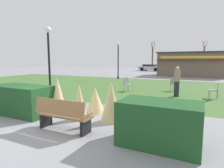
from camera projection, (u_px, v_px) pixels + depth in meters
ground_plane at (44, 130)px, 5.51m from camera, size 80.00×80.00×0.00m
lawn_patch at (142, 87)px, 14.04m from camera, size 36.00×12.00×0.01m
park_bench at (63, 115)px, 5.39m from camera, size 1.70×0.53×0.95m
hedge_left at (21, 100)px, 7.11m from camera, size 2.40×1.10×1.08m
hedge_right at (159, 123)px, 4.50m from camera, size 1.89×1.10×1.07m
ornamental_grass_behind_left at (111, 102)px, 6.20m from camera, size 0.71×0.71×1.34m
ornamental_grass_behind_right at (58, 96)px, 7.03m from camera, size 0.66×0.66×1.40m
ornamental_grass_behind_center at (79, 102)px, 6.44m from camera, size 0.53×0.53×1.23m
ornamental_grass_behind_far at (95, 100)px, 7.28m from camera, size 0.72×0.72×0.99m
lamppost_mid at (49, 52)px, 10.65m from camera, size 0.36×0.36×3.90m
lamppost_far at (118, 56)px, 20.19m from camera, size 0.36×0.36×3.90m
trash_bin at (174, 121)px, 4.88m from camera, size 0.52×0.52×0.92m
food_kiosk at (193, 64)px, 23.65m from camera, size 8.33×4.66×3.01m
cafe_chair_west at (174, 83)px, 12.37m from camera, size 0.61×0.61×0.89m
cafe_chair_east at (127, 83)px, 12.26m from camera, size 0.57×0.57×0.89m
cafe_chair_center at (216, 89)px, 9.87m from camera, size 0.50×0.50×0.89m
person_strolling at (177, 81)px, 10.42m from camera, size 0.34×0.34×1.69m
parked_car_west_slot at (150, 67)px, 34.88m from camera, size 4.35×2.35×1.20m
parked_car_center_slot at (179, 68)px, 32.64m from camera, size 4.22×2.09×1.20m
tree_right_bg at (204, 57)px, 37.62m from camera, size 0.91×0.96×5.76m
tree_center_bg at (152, 57)px, 38.09m from camera, size 0.91×0.96×5.74m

